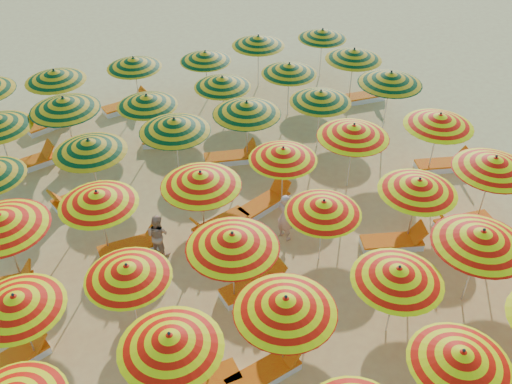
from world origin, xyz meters
TOP-DOWN VIEW (x-y plane):
  - ground at (0.00, 0.00)m, footprint 120.00×120.00m
  - umbrella_9 at (1.39, -6.11)m, footprint 2.14×2.14m
  - umbrella_13 at (-3.61, -3.59)m, footprint 2.30×2.30m
  - umbrella_14 at (-1.18, -3.71)m, footprint 2.90×2.90m
  - umbrella_15 at (1.52, -3.84)m, footprint 2.61×2.61m
  - umbrella_16 at (3.84, -3.78)m, footprint 2.58×2.58m
  - umbrella_18 at (-6.28, -1.27)m, footprint 2.60×2.60m
  - umbrella_19 at (-3.91, -1.28)m, footprint 2.58×2.58m
  - umbrella_20 at (-1.48, -1.51)m, footprint 2.27×2.27m
  - umbrella_21 at (1.20, -1.05)m, footprint 2.62×2.62m
  - umbrella_22 at (3.85, -1.39)m, footprint 2.28×2.28m
  - umbrella_23 at (6.25, -1.52)m, footprint 2.40×2.40m
  - umbrella_24 at (-6.33, 1.31)m, footprint 2.58×2.58m
  - umbrella_25 at (-4.01, 1.50)m, footprint 2.44×2.44m
  - umbrella_26 at (-1.35, 1.08)m, footprint 2.63×2.63m
  - umbrella_27 at (1.29, 1.51)m, footprint 2.18×2.18m
  - umbrella_28 at (3.63, 1.53)m, footprint 2.71×2.71m
  - umbrella_29 at (6.41, 1.04)m, footprint 2.32×2.32m
  - umbrella_31 at (-3.76, 3.93)m, footprint 2.66×2.66m
  - umbrella_32 at (-1.17, 3.98)m, footprint 2.42×2.42m
  - umbrella_33 at (1.23, 4.05)m, footprint 2.40×2.40m
  - umbrella_34 at (3.86, 3.96)m, footprint 2.38×2.38m
  - umbrella_35 at (6.56, 3.92)m, footprint 2.83×2.83m
  - umbrella_37 at (-4.04, 6.56)m, footprint 2.86×2.86m
  - umbrella_38 at (-1.48, 6.12)m, footprint 2.26×2.26m
  - umbrella_39 at (1.28, 6.37)m, footprint 2.14×2.14m
  - umbrella_40 at (3.85, 6.32)m, footprint 2.20×2.20m
  - umbrella_41 at (6.52, 6.26)m, footprint 2.80×2.80m
  - umbrella_43 at (-4.02, 8.96)m, footprint 2.32×2.32m
  - umbrella_44 at (-1.18, 9.07)m, footprint 2.28×2.28m
  - umbrella_45 at (1.47, 8.66)m, footprint 2.26×2.26m
  - umbrella_46 at (3.78, 8.92)m, footprint 2.29×2.29m
  - umbrella_47 at (6.55, 8.71)m, footprint 2.00×2.00m
  - lounger_9 at (-1.68, -3.84)m, footprint 1.80×0.86m
  - lounger_10 at (-6.78, -1.27)m, footprint 1.83×1.10m
  - lounger_11 at (-0.88, -1.39)m, footprint 1.79×0.77m
  - lounger_12 at (3.35, -1.43)m, footprint 1.83×1.08m
  - lounger_13 at (5.65, -1.57)m, footprint 1.79×0.80m
  - lounger_14 at (-6.83, 1.17)m, footprint 1.78×0.76m
  - lounger_15 at (-3.41, 1.31)m, footprint 1.73×0.58m
  - lounger_16 at (-0.85, 1.19)m, footprint 1.82×1.02m
  - lounger_17 at (0.79, 1.59)m, footprint 1.83×1.14m
  - lounger_18 at (7.00, 1.06)m, footprint 1.83×1.06m
  - lounger_20 at (-4.35, 4.12)m, footprint 1.83×1.03m
  - lounger_21 at (0.73, 4.27)m, footprint 1.82×0.97m
  - lounger_22 at (-5.52, 6.64)m, footprint 1.81×0.92m
  - lounger_23 at (-3.54, 6.39)m, footprint 1.82×0.93m
  - lounger_24 at (-0.88, 6.16)m, footprint 1.83×1.08m
  - lounger_25 at (7.12, 6.09)m, footprint 1.78×0.76m
  - lounger_27 at (-4.52, 9.00)m, footprint 1.83×1.09m
  - lounger_28 at (-1.68, 9.15)m, footprint 1.80×0.86m
  - beachgoer_b at (-2.71, 0.95)m, footprint 0.79×0.81m
  - beachgoer_a at (0.72, 0.12)m, footprint 0.55×0.65m

SIDE VIEW (x-z plane):
  - ground at x=0.00m, z-range 0.00..0.00m
  - lounger_9 at x=-1.68m, z-range -0.19..0.50m
  - lounger_10 at x=-6.78m, z-range -0.19..0.50m
  - lounger_11 at x=-0.88m, z-range -0.19..0.50m
  - lounger_12 at x=3.35m, z-range -0.19..0.50m
  - lounger_13 at x=5.65m, z-range -0.19..0.50m
  - lounger_14 at x=-6.83m, z-range -0.19..0.50m
  - lounger_15 at x=-3.41m, z-range -0.19..0.50m
  - lounger_16 at x=-0.85m, z-range -0.19..0.50m
  - lounger_17 at x=0.79m, z-range -0.19..0.50m
  - lounger_18 at x=7.00m, z-range -0.19..0.50m
  - lounger_20 at x=-4.35m, z-range -0.19..0.50m
  - lounger_21 at x=0.73m, z-range -0.19..0.50m
  - lounger_22 at x=-5.52m, z-range -0.19..0.50m
  - lounger_23 at x=-3.54m, z-range -0.19..0.50m
  - lounger_24 at x=-0.88m, z-range -0.19..0.50m
  - lounger_25 at x=7.12m, z-range -0.19..0.50m
  - lounger_27 at x=-4.52m, z-range -0.19..0.50m
  - lounger_28 at x=-1.68m, z-range -0.19..0.50m
  - beachgoer_b at x=-2.71m, z-range 0.00..1.31m
  - beachgoer_a at x=0.72m, z-range 0.00..1.53m
  - umbrella_45 at x=1.47m, z-range 0.79..2.87m
  - umbrella_21 at x=1.20m, z-range 0.80..2.91m
  - umbrella_19 at x=-3.91m, z-range 0.80..2.91m
  - umbrella_47 at x=6.55m, z-range 0.80..2.91m
  - umbrella_27 at x=1.29m, z-range 0.81..2.93m
  - umbrella_39 at x=1.28m, z-range 0.81..2.94m
  - umbrella_38 at x=-1.48m, z-range 0.81..2.95m
  - umbrella_9 at x=1.39m, z-range 0.82..2.96m
  - umbrella_44 at x=-1.18m, z-range 0.82..2.98m
  - umbrella_40 at x=3.85m, z-range 0.82..2.98m
  - umbrella_18 at x=-6.28m, z-range 0.82..2.99m
  - umbrella_15 at x=1.52m, z-range 0.84..3.04m
  - umbrella_34 at x=3.86m, z-range 0.84..3.04m
  - umbrella_25 at x=-4.01m, z-range 0.84..3.04m
  - umbrella_46 at x=3.78m, z-range 0.85..3.07m
  - umbrella_22 at x=3.85m, z-range 0.85..3.08m
  - umbrella_13 at x=-3.61m, z-range 0.85..3.10m
  - umbrella_43 at x=-4.02m, z-range 0.86..3.12m
  - umbrella_41 at x=6.52m, z-range 0.86..3.13m
  - umbrella_31 at x=-3.76m, z-range 0.87..3.15m
  - umbrella_29 at x=6.41m, z-range 0.87..3.17m
  - umbrella_26 at x=-1.35m, z-range 0.88..3.20m
  - umbrella_28 at x=3.63m, z-range 0.88..3.21m
  - umbrella_14 at x=-1.18m, z-range 0.89..3.21m
  - umbrella_32 at x=-1.17m, z-range 0.89..3.22m
  - umbrella_33 at x=1.23m, z-range 0.89..3.23m
  - umbrella_20 at x=-1.48m, z-range 0.90..3.26m
  - umbrella_23 at x=6.25m, z-range 0.90..3.26m
  - umbrella_35 at x=6.56m, z-range 0.90..3.28m
  - umbrella_37 at x=-4.04m, z-range 0.91..3.29m
  - umbrella_16 at x=3.84m, z-range 0.91..3.32m
  - umbrella_24 at x=-6.33m, z-range 0.92..3.33m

